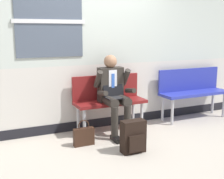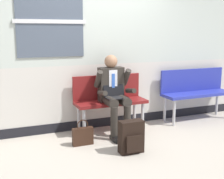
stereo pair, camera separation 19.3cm
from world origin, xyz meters
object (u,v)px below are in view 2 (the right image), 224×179
Objects in this scene: bench_empty at (195,89)px; person_seated at (114,92)px; backpack at (131,137)px; bench_with_person at (109,98)px; handbag at (83,136)px.

person_seated is at bearing -173.38° from bench_empty.
person_seated reaches higher than backpack.
bench_empty is 1.76m from person_seated.
backpack is at bearing -95.79° from person_seated.
person_seated reaches higher than bench_with_person.
bench_empty is 3.04× the size of backpack.
person_seated is (-1.74, -0.20, 0.12)m from bench_empty.
backpack is 1.17× the size of handbag.
person_seated is (-0.00, -0.20, 0.13)m from bench_with_person.
bench_empty is 2.44m from handbag.
bench_empty reaches higher than handbag.
bench_empty reaches higher than bench_with_person.
bench_empty is at bearing 28.91° from backpack.
bench_with_person reaches higher than handbag.
backpack is at bearing -94.65° from bench_with_person.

